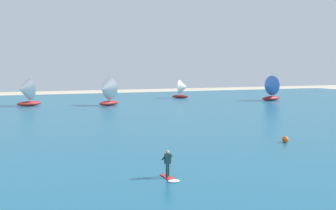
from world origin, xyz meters
The scene contains 7 objects.
ocean centered at (0.00, 49.66, 0.05)m, with size 160.00×90.00×0.10m, color #1E607F.
kitesurfer centered at (-1.15, 14.98, 0.70)m, with size 0.71×1.96×1.67m.
sailboat_heeled_over centered at (24.57, 72.25, 2.07)m, with size 3.86×3.72×4.31m.
sailboat_far_right centered at (37.63, 60.16, 2.61)m, with size 4.84×4.22×5.47m.
sailboat_leading centered at (5.79, 61.47, 2.51)m, with size 4.73×4.29×5.25m.
sailboat_mid_left centered at (-7.02, 65.47, 2.51)m, with size 4.69×4.19×5.26m.
marker_buoy centered at (12.61, 22.05, 0.38)m, with size 0.57×0.57×0.57m, color #E55919.
Camera 1 is at (-10.02, -7.46, 6.74)m, focal length 44.22 mm.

